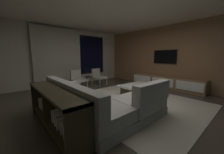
# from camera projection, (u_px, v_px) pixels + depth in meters

# --- Properties ---
(floor) EXTENTS (9.20, 9.20, 0.00)m
(floor) POSITION_uv_depth(u_px,v_px,m) (122.00, 103.00, 3.74)
(floor) COLOR #473D33
(back_wall_with_window) EXTENTS (6.60, 0.30, 2.70)m
(back_wall_with_window) POSITION_uv_depth(u_px,v_px,m) (68.00, 57.00, 6.18)
(back_wall_with_window) COLOR beige
(back_wall_with_window) RESTS_ON floor
(media_wall) EXTENTS (0.12, 7.80, 2.70)m
(media_wall) POSITION_uv_depth(u_px,v_px,m) (171.00, 57.00, 5.52)
(media_wall) COLOR #8E6642
(media_wall) RESTS_ON floor
(ceiling) EXTENTS (8.20, 8.20, 0.00)m
(ceiling) POSITION_uv_depth(u_px,v_px,m) (123.00, 4.00, 3.32)
(ceiling) COLOR beige
(area_rug) EXTENTS (3.20, 3.80, 0.01)m
(area_rug) POSITION_uv_depth(u_px,v_px,m) (132.00, 101.00, 3.89)
(area_rug) COLOR beige
(area_rug) RESTS_ON floor
(sectional_couch) EXTENTS (1.98, 2.50, 0.82)m
(sectional_couch) POSITION_uv_depth(u_px,v_px,m) (98.00, 103.00, 2.91)
(sectional_couch) COLOR gray
(sectional_couch) RESTS_ON floor
(coffee_table) EXTENTS (1.16, 1.16, 0.36)m
(coffee_table) POSITION_uv_depth(u_px,v_px,m) (141.00, 90.00, 4.44)
(coffee_table) COLOR #3A311F
(coffee_table) RESTS_ON floor
(book_stack_on_coffee_table) EXTENTS (0.28, 0.22, 0.09)m
(book_stack_on_coffee_table) POSITION_uv_depth(u_px,v_px,m) (146.00, 85.00, 4.34)
(book_stack_on_coffee_table) COLOR #67D64A
(book_stack_on_coffee_table) RESTS_ON coffee_table
(accent_chair_near_window) EXTENTS (0.63, 0.65, 0.78)m
(accent_chair_near_window) POSITION_uv_depth(u_px,v_px,m) (98.00, 76.00, 6.17)
(accent_chair_near_window) COLOR #B2ADA0
(accent_chair_near_window) RESTS_ON floor
(accent_chair_by_curtain) EXTENTS (0.60, 0.62, 0.78)m
(accent_chair_by_curtain) POSITION_uv_depth(u_px,v_px,m) (78.00, 78.00, 5.49)
(accent_chair_by_curtain) COLOR #B2ADA0
(accent_chair_by_curtain) RESTS_ON floor
(side_stool) EXTENTS (0.32, 0.32, 0.46)m
(side_stool) POSITION_uv_depth(u_px,v_px,m) (88.00, 78.00, 5.84)
(side_stool) COLOR #333338
(side_stool) RESTS_ON floor
(media_console) EXTENTS (0.46, 3.10, 0.52)m
(media_console) POSITION_uv_depth(u_px,v_px,m) (165.00, 82.00, 5.54)
(media_console) COLOR #8E6642
(media_console) RESTS_ON floor
(mounted_tv) EXTENTS (0.05, 1.03, 0.60)m
(mounted_tv) POSITION_uv_depth(u_px,v_px,m) (165.00, 57.00, 5.64)
(mounted_tv) COLOR black
(console_table_behind_couch) EXTENTS (0.40, 2.10, 0.74)m
(console_table_behind_couch) POSITION_uv_depth(u_px,v_px,m) (54.00, 107.00, 2.39)
(console_table_behind_couch) COLOR #3A311F
(console_table_behind_couch) RESTS_ON floor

